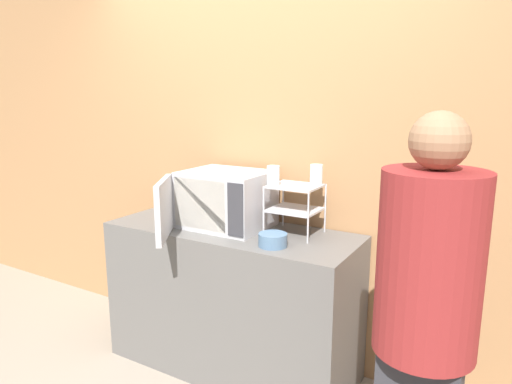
{
  "coord_description": "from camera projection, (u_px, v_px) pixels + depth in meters",
  "views": [
    {
      "loc": [
        1.45,
        -1.88,
        1.67
      ],
      "look_at": [
        0.16,
        0.32,
        1.13
      ],
      "focal_mm": 32.0,
      "sensor_mm": 36.0,
      "label": 1
    }
  ],
  "objects": [
    {
      "name": "bowl",
      "position": [
        273.0,
        240.0,
        2.39
      ],
      "size": [
        0.15,
        0.15,
        0.07
      ],
      "color": "slate",
      "rests_on": "counter"
    },
    {
      "name": "glass_front_left",
      "position": [
        273.0,
        176.0,
        2.52
      ],
      "size": [
        0.07,
        0.07,
        0.11
      ],
      "color": "silver",
      "rests_on": "dish_rack"
    },
    {
      "name": "glass_back_right",
      "position": [
        316.0,
        174.0,
        2.57
      ],
      "size": [
        0.07,
        0.07,
        0.11
      ],
      "color": "silver",
      "rests_on": "dish_rack"
    },
    {
      "name": "counter",
      "position": [
        231.0,
        299.0,
        2.8
      ],
      "size": [
        1.53,
        0.58,
        0.9
      ],
      "color": "#595654",
      "rests_on": "ground_plane"
    },
    {
      "name": "dish_rack",
      "position": [
        295.0,
        199.0,
        2.57
      ],
      "size": [
        0.28,
        0.25,
        0.29
      ],
      "color": "#B2B2B7",
      "rests_on": "counter"
    },
    {
      "name": "person",
      "position": [
        426.0,
        309.0,
        1.68
      ],
      "size": [
        0.37,
        0.37,
        1.63
      ],
      "color": "#2D2D33",
      "rests_on": "ground_plane"
    },
    {
      "name": "wall_back",
      "position": [
        259.0,
        156.0,
        2.91
      ],
      "size": [
        8.0,
        0.06,
        2.6
      ],
      "color": "#9E7047",
      "rests_on": "ground_plane"
    },
    {
      "name": "microwave",
      "position": [
        223.0,
        200.0,
        2.72
      ],
      "size": [
        0.52,
        0.75,
        0.34
      ],
      "color": "#ADADB2",
      "rests_on": "counter"
    }
  ]
}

